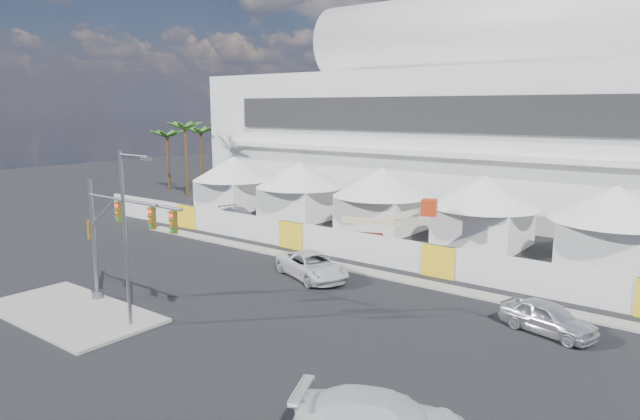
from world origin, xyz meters
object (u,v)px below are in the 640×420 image
Objects in this scene: sedan_silver at (548,318)px; lot_car_c at (239,216)px; boom_lift at (362,237)px; traffic_mast at (112,238)px; streetlight_median at (127,227)px; pickup_curb at (312,266)px.

sedan_silver is 0.92× the size of lot_car_c.
boom_lift is at bearing 78.93° from sedan_silver.
lot_car_c is at bearing 119.06° from traffic_mast.
traffic_mast is 0.94× the size of boom_lift.
streetlight_median reaches higher than lot_car_c.
streetlight_median is 19.20m from boom_lift.
traffic_mast reaches higher than pickup_curb.
lot_car_c is 25.42m from streetlight_median.
traffic_mast is at bearing -134.59° from lot_car_c.
lot_car_c is 0.62× the size of traffic_mast.
sedan_silver is 21.90m from traffic_mast.
streetlight_median is 1.00× the size of boom_lift.
boom_lift is at bearing 30.13° from pickup_curb.
streetlight_median reaches higher than pickup_curb.
boom_lift is (-15.27, 7.31, 0.34)m from sedan_silver.
boom_lift reaches higher than sedan_silver.
streetlight_median is at bearing -129.54° from lot_car_c.
boom_lift reaches higher than pickup_curb.
pickup_curb is (-14.18, 0.13, 0.01)m from sedan_silver.
pickup_curb is at bearing 103.99° from sedan_silver.
lot_car_c is 14.82m from boom_lift.
sedan_silver is 14.18m from pickup_curb.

